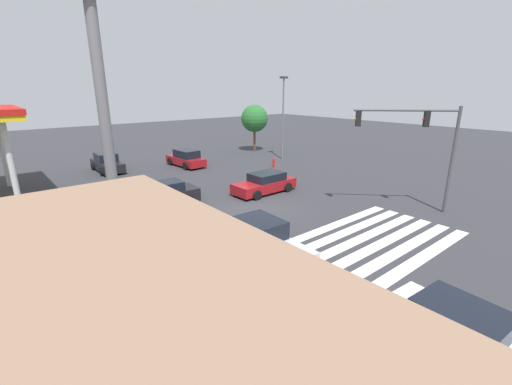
# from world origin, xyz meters

# --- Properties ---
(ground_plane) EXTENTS (115.23, 115.23, 0.00)m
(ground_plane) POSITION_xyz_m (0.00, 0.00, 0.00)
(ground_plane) COLOR #333338
(crosswalk_markings) EXTENTS (11.44, 5.35, 0.01)m
(crosswalk_markings) POSITION_xyz_m (0.00, -7.47, 0.00)
(crosswalk_markings) COLOR silver
(crosswalk_markings) RESTS_ON ground_plane
(traffic_signal_mast) EXTENTS (4.16, 4.16, 6.14)m
(traffic_signal_mast) POSITION_xyz_m (6.70, -6.70, 4.40)
(traffic_signal_mast) COLOR #47474C
(traffic_signal_mast) RESTS_ON ground_plane
(car_0) EXTENTS (4.69, 2.10, 1.41)m
(car_0) POSITION_xyz_m (2.36, 1.88, 0.67)
(car_0) COLOR maroon
(car_0) RESTS_ON ground_plane
(car_1) EXTENTS (2.21, 4.77, 1.74)m
(car_1) POSITION_xyz_m (-4.16, -5.46, 0.78)
(car_1) COLOR silver
(car_1) RESTS_ON ground_plane
(car_2) EXTENTS (2.10, 4.57, 1.62)m
(car_2) POSITION_xyz_m (-4.12, 15.63, 0.74)
(car_2) COLOR black
(car_2) RESTS_ON ground_plane
(car_3) EXTENTS (2.18, 4.54, 1.58)m
(car_3) POSITION_xyz_m (2.24, 13.02, 0.74)
(car_3) COLOR maroon
(car_3) RESTS_ON ground_plane
(car_4) EXTENTS (4.70, 2.15, 1.55)m
(car_4) POSITION_xyz_m (-4.53, 3.68, 0.73)
(car_4) COLOR black
(car_4) RESTS_ON ground_plane
(car_5) EXTENTS (4.84, 2.22, 1.50)m
(car_5) POSITION_xyz_m (-12.72, -4.64, 0.69)
(car_5) COLOR navy
(car_5) RESTS_ON ground_plane
(car_6) EXTENTS (2.40, 4.89, 1.41)m
(car_6) POSITION_xyz_m (-3.55, -13.32, 0.66)
(car_6) COLOR silver
(car_6) RESTS_ON ground_plane
(pedestrian) EXTENTS (0.41, 0.41, 1.59)m
(pedestrian) POSITION_xyz_m (-7.61, -8.09, 0.88)
(pedestrian) COLOR #38383D
(pedestrian) RESTS_ON ground_plane
(street_light_pole_a) EXTENTS (0.80, 0.36, 8.17)m
(street_light_pole_a) POSITION_xyz_m (11.64, 9.77, 4.88)
(street_light_pole_a) COLOR slate
(street_light_pole_a) RESTS_ON ground_plane
(street_light_pole_b) EXTENTS (0.80, 0.36, 8.47)m
(street_light_pole_b) POSITION_xyz_m (-11.38, -10.37, 5.04)
(street_light_pole_b) COLOR slate
(street_light_pole_b) RESTS_ON ground_plane
(tree_corner_a) EXTENTS (3.06, 3.06, 5.29)m
(tree_corner_a) POSITION_xyz_m (12.36, 15.18, 3.74)
(tree_corner_a) COLOR brown
(tree_corner_a) RESTS_ON ground_plane
(fire_hydrant) EXTENTS (0.22, 0.22, 0.86)m
(fire_hydrant) POSITION_xyz_m (8.30, 7.43, 0.43)
(fire_hydrant) COLOR red
(fire_hydrant) RESTS_ON ground_plane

